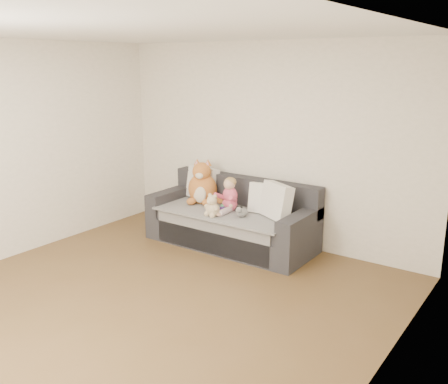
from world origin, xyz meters
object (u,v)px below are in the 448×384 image
Objects in this scene: teddy_bear at (212,207)px; sippy_cup at (222,208)px; plush_cat at (202,186)px; sofa at (232,221)px; toddler at (228,197)px.

sippy_cup is at bearing 92.73° from teddy_bear.
teddy_bear is at bearing -61.59° from plush_cat.
teddy_bear reaches higher than sippy_cup.
teddy_bear is 0.20m from sippy_cup.
sofa is 4.91× the size of toddler.
teddy_bear is at bearing -92.07° from toddler.
sofa is at bearing 82.48° from sippy_cup.
plush_cat is (-0.52, 0.04, 0.39)m from sofa.
toddler reaches higher than sofa.
plush_cat reaches higher than teddy_bear.
toddler is 0.52m from plush_cat.
sippy_cup is at bearing -90.65° from toddler.
plush_cat is at bearing 154.75° from sippy_cup.
plush_cat reaches higher than toddler.
toddler is 0.32m from teddy_bear.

